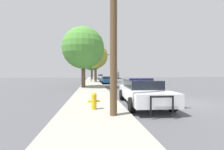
# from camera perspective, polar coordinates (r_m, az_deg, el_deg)

# --- Properties ---
(ground_plane) EXTENTS (110.00, 110.00, 0.00)m
(ground_plane) POSITION_cam_1_polar(r_m,az_deg,el_deg) (10.04, 23.81, -9.53)
(ground_plane) COLOR #4F4F54
(sidewalk_left) EXTENTS (3.00, 110.00, 0.13)m
(sidewalk_left) POSITION_cam_1_polar(r_m,az_deg,el_deg) (8.58, -7.20, -10.78)
(sidewalk_left) COLOR #99968C
(sidewalk_left) RESTS_ON ground_plane
(police_car) EXTENTS (2.36, 5.31, 1.48)m
(police_car) POSITION_cam_1_polar(r_m,az_deg,el_deg) (8.64, 11.42, -6.10)
(police_car) COLOR white
(police_car) RESTS_ON ground_plane
(fire_hydrant) EXTENTS (0.56, 0.25, 0.76)m
(fire_hydrant) POSITION_cam_1_polar(r_m,az_deg,el_deg) (6.94, -6.90, -9.55)
(fire_hydrant) COLOR gold
(fire_hydrant) RESTS_ON sidewalk_left
(utility_pole) EXTENTS (1.40, 0.28, 7.51)m
(utility_pole) POSITION_cam_1_polar(r_m,az_deg,el_deg) (6.22, 0.58, 21.50)
(utility_pole) COLOR brown
(utility_pole) RESTS_ON sidewalk_left
(traffic_light) EXTENTS (4.31, 0.35, 5.62)m
(traffic_light) POSITION_cam_1_polar(r_m,az_deg,el_deg) (30.70, -4.84, 5.03)
(traffic_light) COLOR #424247
(traffic_light) RESTS_ON sidewalk_left
(car_background_distant) EXTENTS (2.17, 4.67, 1.37)m
(car_background_distant) POSITION_cam_1_polar(r_m,az_deg,el_deg) (51.72, -4.35, -0.51)
(car_background_distant) COLOR silver
(car_background_distant) RESTS_ON ground_plane
(car_background_midblock) EXTENTS (2.22, 4.39, 1.22)m
(car_background_midblock) POSITION_cam_1_polar(r_m,az_deg,el_deg) (26.00, -2.07, -1.76)
(car_background_midblock) COLOR navy
(car_background_midblock) RESTS_ON ground_plane
(box_truck) EXTENTS (2.56, 7.68, 3.35)m
(box_truck) POSITION_cam_1_polar(r_m,az_deg,el_deg) (52.23, 0.75, 0.63)
(box_truck) COLOR slate
(box_truck) RESTS_ON ground_plane
(tree_sidewalk_near) EXTENTS (4.93, 4.93, 7.08)m
(tree_sidewalk_near) POSITION_cam_1_polar(r_m,az_deg,el_deg) (18.17, -10.86, 10.04)
(tree_sidewalk_near) COLOR brown
(tree_sidewalk_near) RESTS_ON sidewalk_left
(tree_sidewalk_far) EXTENTS (6.37, 6.37, 8.80)m
(tree_sidewalk_far) POSITION_cam_1_polar(r_m,az_deg,el_deg) (42.77, -7.62, 5.96)
(tree_sidewalk_far) COLOR brown
(tree_sidewalk_far) RESTS_ON sidewalk_left
(tree_sidewalk_mid) EXTENTS (4.76, 4.76, 7.38)m
(tree_sidewalk_mid) POSITION_cam_1_polar(r_m,az_deg,el_deg) (29.38, -6.31, 7.18)
(tree_sidewalk_mid) COLOR brown
(tree_sidewalk_mid) RESTS_ON sidewalk_left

